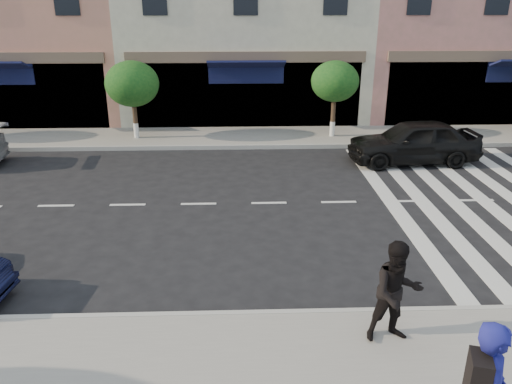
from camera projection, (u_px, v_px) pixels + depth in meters
name	position (u px, v px, depth m)	size (l,w,h in m)	color
ground	(280.00, 276.00, 10.47)	(120.00, 120.00, 0.00)	black
sidewalk_far	(259.00, 137.00, 20.69)	(60.00, 3.00, 0.15)	gray
street_tree_wb	(132.00, 84.00, 19.53)	(2.10, 2.10, 3.06)	#473323
street_tree_c	(335.00, 82.00, 19.77)	(1.90, 1.90, 3.04)	#473323
walker	(397.00, 293.00, 7.99)	(0.86, 0.67, 1.77)	black
car_far_mid	(413.00, 142.00, 17.44)	(1.81, 4.51, 1.54)	black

